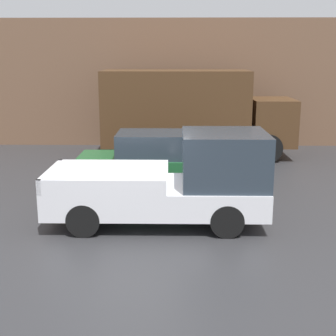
% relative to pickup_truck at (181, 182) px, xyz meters
% --- Properties ---
extents(ground_plane, '(60.00, 60.00, 0.00)m').
position_rel_pickup_truck_xyz_m(ground_plane, '(-1.03, -0.35, -0.99)').
color(ground_plane, '#2D2D30').
extents(building_wall, '(28.00, 0.15, 5.35)m').
position_rel_pickup_truck_xyz_m(building_wall, '(-1.03, 9.77, 1.69)').
color(building_wall, brown).
rests_on(building_wall, ground).
extents(pickup_truck, '(5.02, 2.05, 2.16)m').
position_rel_pickup_truck_xyz_m(pickup_truck, '(0.00, 0.00, 0.00)').
color(pickup_truck, silver).
rests_on(pickup_truck, ground).
extents(car, '(4.59, 1.86, 1.65)m').
position_rel_pickup_truck_xyz_m(car, '(-0.66, 3.03, -0.15)').
color(car, '#1E592D').
rests_on(car, ground).
extents(delivery_truck, '(7.22, 2.35, 3.29)m').
position_rel_pickup_truck_xyz_m(delivery_truck, '(0.43, 7.43, 0.79)').
color(delivery_truck, '#472D19').
rests_on(delivery_truck, ground).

